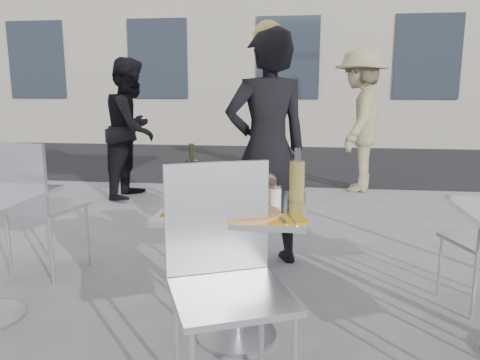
# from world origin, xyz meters

# --- Properties ---
(ground) EXTENTS (80.00, 80.00, 0.00)m
(ground) POSITION_xyz_m (0.00, 0.00, 0.00)
(ground) COLOR slate
(street_asphalt) EXTENTS (24.00, 5.00, 0.00)m
(street_asphalt) POSITION_xyz_m (0.00, 6.50, 0.00)
(street_asphalt) COLOR black
(street_asphalt) RESTS_ON ground
(main_table) EXTENTS (0.72, 0.72, 0.75)m
(main_table) POSITION_xyz_m (0.00, 0.00, 0.54)
(main_table) COLOR #B7BABF
(main_table) RESTS_ON ground
(chair_far) EXTENTS (0.45, 0.46, 0.82)m
(chair_far) POSITION_xyz_m (-0.08, 0.63, 0.49)
(chair_far) COLOR silver
(chair_far) RESTS_ON ground
(chair_near) EXTENTS (0.62, 0.63, 1.03)m
(chair_near) POSITION_xyz_m (0.02, -0.48, 0.61)
(chair_near) COLOR silver
(chair_near) RESTS_ON ground
(side_chair_lfar) EXTENTS (0.54, 0.55, 0.99)m
(side_chair_lfar) POSITION_xyz_m (-1.53, 0.66, 0.58)
(side_chair_lfar) COLOR silver
(side_chair_lfar) RESTS_ON ground
(woman_diner) EXTENTS (0.76, 0.65, 1.77)m
(woman_diner) POSITION_xyz_m (0.07, 1.14, 0.89)
(woman_diner) COLOR black
(woman_diner) RESTS_ON ground
(pedestrian_a) EXTENTS (0.68, 0.86, 1.70)m
(pedestrian_a) POSITION_xyz_m (-1.74, 3.21, 0.85)
(pedestrian_a) COLOR black
(pedestrian_a) RESTS_ON ground
(pedestrian_b) EXTENTS (0.97, 1.33, 1.84)m
(pedestrian_b) POSITION_xyz_m (1.08, 3.93, 0.92)
(pedestrian_b) COLOR #958960
(pedestrian_b) RESTS_ON ground
(pizza_near) EXTENTS (0.36, 0.36, 0.02)m
(pizza_near) POSITION_xyz_m (0.06, -0.19, 0.76)
(pizza_near) COLOR #E6A459
(pizza_near) RESTS_ON main_table
(pizza_far) EXTENTS (0.36, 0.36, 0.03)m
(pizza_far) POSITION_xyz_m (0.04, 0.21, 0.77)
(pizza_far) COLOR white
(pizza_far) RESTS_ON main_table
(salad_plate) EXTENTS (0.22, 0.22, 0.09)m
(salad_plate) POSITION_xyz_m (-0.03, 0.02, 0.79)
(salad_plate) COLOR white
(salad_plate) RESTS_ON main_table
(wine_bottle) EXTENTS (0.07, 0.08, 0.29)m
(wine_bottle) POSITION_xyz_m (-0.27, 0.17, 0.86)
(wine_bottle) COLOR #375620
(wine_bottle) RESTS_ON main_table
(carafe) EXTENTS (0.08, 0.08, 0.29)m
(carafe) POSITION_xyz_m (0.31, 0.09, 0.87)
(carafe) COLOR #DDC45E
(carafe) RESTS_ON main_table
(sugar_shaker) EXTENTS (0.06, 0.06, 0.11)m
(sugar_shaker) POSITION_xyz_m (0.20, 0.01, 0.80)
(sugar_shaker) COLOR white
(sugar_shaker) RESTS_ON main_table
(wineglass_white_a) EXTENTS (0.07, 0.07, 0.16)m
(wineglass_white_a) POSITION_xyz_m (-0.10, 0.09, 0.86)
(wineglass_white_a) COLOR white
(wineglass_white_a) RESTS_ON main_table
(wineglass_white_b) EXTENTS (0.07, 0.07, 0.16)m
(wineglass_white_b) POSITION_xyz_m (-0.01, 0.08, 0.86)
(wineglass_white_b) COLOR white
(wineglass_white_b) RESTS_ON main_table
(wineglass_red_a) EXTENTS (0.07, 0.07, 0.16)m
(wineglass_red_a) POSITION_xyz_m (0.09, -0.02, 0.86)
(wineglass_red_a) COLOR white
(wineglass_red_a) RESTS_ON main_table
(wineglass_red_b) EXTENTS (0.07, 0.07, 0.16)m
(wineglass_red_b) POSITION_xyz_m (0.17, 0.07, 0.86)
(wineglass_red_b) COLOR white
(wineglass_red_b) RESTS_ON main_table
(napkin_left) EXTENTS (0.18, 0.20, 0.01)m
(napkin_left) POSITION_xyz_m (-0.24, -0.19, 0.75)
(napkin_left) COLOR gold
(napkin_left) RESTS_ON main_table
(napkin_right) EXTENTS (0.22, 0.22, 0.01)m
(napkin_right) POSITION_xyz_m (0.27, -0.25, 0.75)
(napkin_right) COLOR gold
(napkin_right) RESTS_ON main_table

